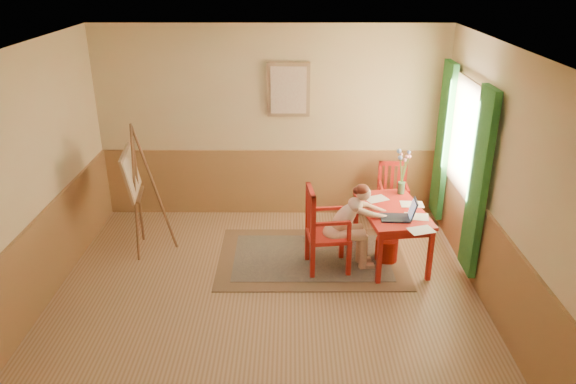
{
  "coord_description": "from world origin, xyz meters",
  "views": [
    {
      "loc": [
        0.28,
        -5.43,
        3.6
      ],
      "look_at": [
        0.25,
        0.55,
        1.05
      ],
      "focal_mm": 34.3,
      "sensor_mm": 36.0,
      "label": 1
    }
  ],
  "objects_px": {
    "figure": "(350,223)",
    "table": "(392,215)",
    "easel": "(134,178)",
    "chair_back": "(392,195)",
    "laptop": "(401,215)",
    "chair_left": "(324,230)"
  },
  "relations": [
    {
      "from": "chair_back",
      "to": "easel",
      "type": "height_order",
      "value": "easel"
    },
    {
      "from": "table",
      "to": "laptop",
      "type": "xyz_separation_m",
      "value": [
        0.04,
        -0.3,
        0.14
      ]
    },
    {
      "from": "figure",
      "to": "table",
      "type": "bearing_deg",
      "value": 20.41
    },
    {
      "from": "chair_back",
      "to": "figure",
      "type": "xyz_separation_m",
      "value": [
        -0.74,
        -1.21,
        0.15
      ]
    },
    {
      "from": "figure",
      "to": "easel",
      "type": "xyz_separation_m",
      "value": [
        -2.72,
        0.44,
        0.42
      ]
    },
    {
      "from": "chair_left",
      "to": "easel",
      "type": "relative_size",
      "value": 0.62
    },
    {
      "from": "chair_left",
      "to": "laptop",
      "type": "height_order",
      "value": "chair_left"
    },
    {
      "from": "chair_left",
      "to": "chair_back",
      "type": "xyz_separation_m",
      "value": [
        1.06,
        1.25,
        -0.08
      ]
    },
    {
      "from": "table",
      "to": "easel",
      "type": "bearing_deg",
      "value": 175.81
    },
    {
      "from": "figure",
      "to": "easel",
      "type": "bearing_deg",
      "value": 170.7
    },
    {
      "from": "chair_left",
      "to": "easel",
      "type": "distance_m",
      "value": 2.49
    },
    {
      "from": "chair_left",
      "to": "chair_back",
      "type": "relative_size",
      "value": 1.17
    },
    {
      "from": "laptop",
      "to": "table",
      "type": "bearing_deg",
      "value": 98.05
    },
    {
      "from": "chair_left",
      "to": "chair_back",
      "type": "distance_m",
      "value": 1.64
    },
    {
      "from": "chair_left",
      "to": "easel",
      "type": "height_order",
      "value": "easel"
    },
    {
      "from": "laptop",
      "to": "easel",
      "type": "distance_m",
      "value": 3.36
    },
    {
      "from": "table",
      "to": "chair_back",
      "type": "xyz_separation_m",
      "value": [
        0.19,
        1.0,
        -0.17
      ]
    },
    {
      "from": "chair_back",
      "to": "easel",
      "type": "distance_m",
      "value": 3.58
    },
    {
      "from": "chair_back",
      "to": "figure",
      "type": "bearing_deg",
      "value": -121.38
    },
    {
      "from": "chair_back",
      "to": "laptop",
      "type": "relative_size",
      "value": 2.18
    },
    {
      "from": "chair_left",
      "to": "laptop",
      "type": "distance_m",
      "value": 0.94
    },
    {
      "from": "chair_left",
      "to": "easel",
      "type": "xyz_separation_m",
      "value": [
        -2.4,
        0.48,
        0.49
      ]
    }
  ]
}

